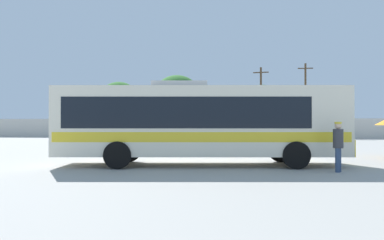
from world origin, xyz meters
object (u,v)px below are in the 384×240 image
at_px(coach_bus_cream_yellow, 198,121).
at_px(roadside_tree_midright, 262,102).
at_px(parked_car_leftmost_grey, 121,132).
at_px(utility_pole_near, 261,101).
at_px(roadside_tree_midleft, 177,95).
at_px(attendant_by_bus_door, 338,143).
at_px(roadside_tree_left, 119,99).
at_px(parked_car_second_maroon, 172,132).
at_px(utility_pole_far, 306,99).

bearing_deg(coach_bus_cream_yellow, roadside_tree_midright, 81.69).
xyz_separation_m(parked_car_leftmost_grey, utility_pole_near, (15.19, 5.62, 3.56)).
distance_m(coach_bus_cream_yellow, utility_pole_near, 29.10).
height_order(roadside_tree_midleft, roadside_tree_midright, roadside_tree_midleft).
distance_m(attendant_by_bus_door, roadside_tree_midleft, 34.19).
bearing_deg(roadside_tree_left, parked_car_second_maroon, -46.57).
bearing_deg(roadside_tree_midright, parked_car_leftmost_grey, -153.40).
relative_size(roadside_tree_left, roadside_tree_midright, 1.12).
relative_size(roadside_tree_midleft, roadside_tree_midright, 1.21).
xyz_separation_m(coach_bus_cream_yellow, parked_car_second_maroon, (-5.29, 22.84, -1.01)).
bearing_deg(parked_car_leftmost_grey, parked_car_second_maroon, -2.26).
xyz_separation_m(attendant_by_bus_door, parked_car_second_maroon, (-10.43, 24.28, -0.20)).
xyz_separation_m(roadside_tree_left, roadside_tree_midleft, (8.22, -1.79, 0.32)).
height_order(coach_bus_cream_yellow, roadside_tree_left, roadside_tree_left).
height_order(parked_car_leftmost_grey, roadside_tree_midleft, roadside_tree_midleft).
distance_m(parked_car_second_maroon, roadside_tree_midleft, 8.99).
height_order(utility_pole_far, roadside_tree_midright, utility_pole_far).
distance_m(coach_bus_cream_yellow, attendant_by_bus_door, 5.40).
relative_size(parked_car_second_maroon, utility_pole_near, 0.54).
height_order(attendant_by_bus_door, utility_pole_far, utility_pole_far).
relative_size(parked_car_second_maroon, roadside_tree_left, 0.62).
relative_size(coach_bus_cream_yellow, roadside_tree_midleft, 1.51).
relative_size(utility_pole_near, roadside_tree_midleft, 1.07).
xyz_separation_m(coach_bus_cream_yellow, utility_pole_far, (9.73, 30.70, 2.85)).
bearing_deg(attendant_by_bus_door, coach_bus_cream_yellow, 164.37).
relative_size(parked_car_leftmost_grey, roadside_tree_midleft, 0.58).
xyz_separation_m(utility_pole_near, roadside_tree_midleft, (-10.35, 1.89, 0.99)).
xyz_separation_m(attendant_by_bus_door, parked_car_leftmost_grey, (-16.06, 24.50, -0.25)).
bearing_deg(attendant_by_bus_door, roadside_tree_midleft, 109.31).
height_order(parked_car_leftmost_grey, utility_pole_far, utility_pole_far).
bearing_deg(parked_car_leftmost_grey, utility_pole_near, 20.28).
xyz_separation_m(parked_car_leftmost_grey, roadside_tree_left, (-3.38, 9.30, 4.23)).
distance_m(parked_car_leftmost_grey, utility_pole_near, 16.59).
bearing_deg(attendant_by_bus_door, parked_car_leftmost_grey, 123.24).
bearing_deg(utility_pole_far, roadside_tree_left, 176.04).
relative_size(parked_car_leftmost_grey, parked_car_second_maroon, 1.02).
xyz_separation_m(coach_bus_cream_yellow, parked_car_leftmost_grey, (-10.92, 23.06, -1.06)).
bearing_deg(utility_pole_far, parked_car_second_maroon, -152.40).
height_order(attendant_by_bus_door, roadside_tree_left, roadside_tree_left).
distance_m(roadside_tree_left, roadside_tree_midright, 18.87).
distance_m(parked_car_second_maroon, roadside_tree_midright, 13.07).
xyz_separation_m(attendant_by_bus_door, roadside_tree_left, (-19.44, 33.80, 3.98)).
distance_m(parked_car_leftmost_grey, roadside_tree_left, 10.76).
distance_m(parked_car_leftmost_grey, roadside_tree_midleft, 10.03).
bearing_deg(attendant_by_bus_door, utility_pole_far, 81.87).
bearing_deg(roadside_tree_left, roadside_tree_midright, -4.80).
xyz_separation_m(utility_pole_near, roadside_tree_midright, (0.22, 2.10, -0.04)).
bearing_deg(parked_car_second_maroon, attendant_by_bus_door, -66.75).
bearing_deg(parked_car_leftmost_grey, attendant_by_bus_door, -56.76).
relative_size(attendant_by_bus_door, utility_pole_near, 0.21).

